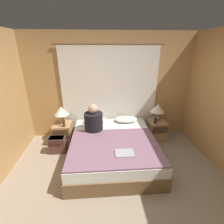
# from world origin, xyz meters

# --- Properties ---
(ground_plane) EXTENTS (16.00, 16.00, 0.00)m
(ground_plane) POSITION_xyz_m (0.00, 0.00, 0.00)
(ground_plane) COLOR gray
(wall_back) EXTENTS (4.04, 0.06, 2.50)m
(wall_back) POSITION_xyz_m (0.00, 2.03, 1.25)
(wall_back) COLOR tan
(wall_back) RESTS_ON ground_plane
(curtain_panel) EXTENTS (2.48, 0.02, 2.23)m
(curtain_panel) POSITION_xyz_m (0.00, 1.97, 1.11)
(curtain_panel) COLOR white
(curtain_panel) RESTS_ON ground_plane
(bed) EXTENTS (1.69, 1.91, 0.47)m
(bed) POSITION_xyz_m (0.00, 0.97, 0.23)
(bed) COLOR brown
(bed) RESTS_ON ground_plane
(nightstand_left) EXTENTS (0.40, 0.45, 0.49)m
(nightstand_left) POSITION_xyz_m (-1.14, 1.65, 0.25)
(nightstand_left) COLOR #A87F51
(nightstand_left) RESTS_ON ground_plane
(nightstand_right) EXTENTS (0.40, 0.45, 0.49)m
(nightstand_right) POSITION_xyz_m (1.14, 1.65, 0.25)
(nightstand_right) COLOR #A87F51
(nightstand_right) RESTS_ON ground_plane
(lamp_left) EXTENTS (0.33, 0.33, 0.40)m
(lamp_left) POSITION_xyz_m (-1.14, 1.73, 0.77)
(lamp_left) COLOR #B2A899
(lamp_left) RESTS_ON nightstand_left
(lamp_right) EXTENTS (0.33, 0.33, 0.40)m
(lamp_right) POSITION_xyz_m (1.14, 1.73, 0.77)
(lamp_right) COLOR #B2A899
(lamp_right) RESTS_ON nightstand_right
(pillow_left) EXTENTS (0.55, 0.33, 0.12)m
(pillow_left) POSITION_xyz_m (-0.37, 1.72, 0.53)
(pillow_left) COLOR silver
(pillow_left) RESTS_ON bed
(pillow_right) EXTENTS (0.55, 0.33, 0.12)m
(pillow_right) POSITION_xyz_m (0.37, 1.72, 0.53)
(pillow_right) COLOR silver
(pillow_right) RESTS_ON bed
(blanket_on_bed) EXTENTS (1.63, 1.25, 0.03)m
(blanket_on_bed) POSITION_xyz_m (0.00, 0.66, 0.49)
(blanket_on_bed) COLOR slate
(blanket_on_bed) RESTS_ON bed
(person_left_in_bed) EXTENTS (0.39, 0.39, 0.60)m
(person_left_in_bed) POSITION_xyz_m (-0.39, 1.33, 0.71)
(person_left_in_bed) COLOR black
(person_left_in_bed) RESTS_ON bed
(beer_bottle_on_left_stand) EXTENTS (0.06, 0.06, 0.23)m
(beer_bottle_on_left_stand) POSITION_xyz_m (-1.06, 1.52, 0.58)
(beer_bottle_on_left_stand) COLOR #513819
(beer_bottle_on_left_stand) RESTS_ON nightstand_left
(beer_bottle_on_right_stand) EXTENTS (0.06, 0.06, 0.22)m
(beer_bottle_on_right_stand) POSITION_xyz_m (1.04, 1.52, 0.58)
(beer_bottle_on_right_stand) COLOR black
(beer_bottle_on_right_stand) RESTS_ON nightstand_right
(laptop_on_bed) EXTENTS (0.31, 0.23, 0.02)m
(laptop_on_bed) POSITION_xyz_m (0.15, 0.42, 0.51)
(laptop_on_bed) COLOR #9EA0A5
(laptop_on_bed) RESTS_ON blanket_on_bed
(backpack_on_floor) EXTENTS (0.34, 0.23, 0.37)m
(backpack_on_floor) POSITION_xyz_m (-1.19, 1.26, 0.21)
(backpack_on_floor) COLOR brown
(backpack_on_floor) RESTS_ON ground_plane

